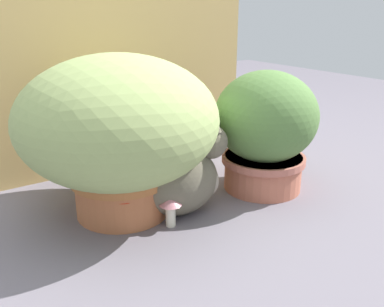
{
  "coord_description": "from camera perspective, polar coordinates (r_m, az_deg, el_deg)",
  "views": [
    {
      "loc": [
        -0.59,
        -1.02,
        0.63
      ],
      "look_at": [
        0.12,
        0.04,
        0.18
      ],
      "focal_mm": 38.69,
      "sensor_mm": 36.0,
      "label": 1
    }
  ],
  "objects": [
    {
      "name": "leafy_planter",
      "position": [
        1.48,
        10.14,
        3.38
      ],
      "size": [
        0.36,
        0.36,
        0.43
      ],
      "color": "#BC684F",
      "rests_on": "ground"
    },
    {
      "name": "cardboard_backdrop",
      "position": [
        1.71,
        -9.14,
        11.5
      ],
      "size": [
        1.13,
        0.03,
        0.8
      ],
      "primitive_type": "cube",
      "color": "tan",
      "rests_on": "ground"
    },
    {
      "name": "mushroom_ornament_red",
      "position": [
        1.25,
        -9.34,
        -6.14
      ],
      "size": [
        0.09,
        0.09,
        0.14
      ],
      "color": "beige",
      "rests_on": "ground"
    },
    {
      "name": "mushroom_ornament_pink",
      "position": [
        1.25,
        -2.99,
        -7.07
      ],
      "size": [
        0.07,
        0.07,
        0.1
      ],
      "color": "silver",
      "rests_on": "ground"
    },
    {
      "name": "ground_plane",
      "position": [
        1.34,
        -3.52,
        -8.72
      ],
      "size": [
        6.0,
        6.0,
        0.0
      ],
      "primitive_type": "plane",
      "color": "slate"
    },
    {
      "name": "grass_planter",
      "position": [
        1.28,
        -10.07,
        3.65
      ],
      "size": [
        0.62,
        0.62,
        0.51
      ],
      "color": "#B1653D",
      "rests_on": "ground"
    },
    {
      "name": "cat",
      "position": [
        1.31,
        -0.99,
        -3.3
      ],
      "size": [
        0.38,
        0.19,
        0.32
      ],
      "color": "#655E4C",
      "rests_on": "ground"
    }
  ]
}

